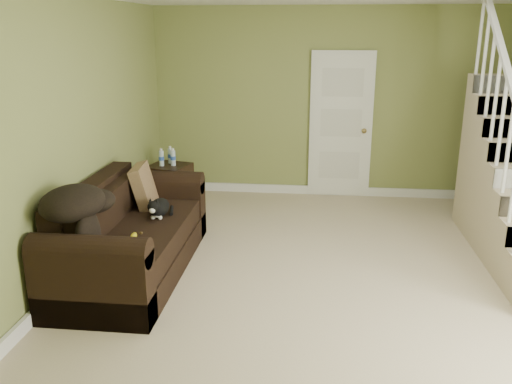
% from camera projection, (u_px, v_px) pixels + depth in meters
% --- Properties ---
extents(floor, '(5.00, 5.50, 0.01)m').
position_uv_depth(floor, '(336.00, 277.00, 5.23)').
color(floor, tan).
rests_on(floor, ground).
extents(wall_back, '(5.00, 0.04, 2.60)m').
position_uv_depth(wall_back, '(334.00, 104.00, 7.47)').
color(wall_back, olive).
rests_on(wall_back, floor).
extents(wall_front, '(5.00, 0.04, 2.60)m').
position_uv_depth(wall_front, '(368.00, 281.00, 2.24)').
color(wall_front, olive).
rests_on(wall_front, floor).
extents(wall_left, '(0.04, 5.50, 2.60)m').
position_uv_depth(wall_left, '(76.00, 139.00, 5.13)').
color(wall_left, olive).
rests_on(wall_left, floor).
extents(baseboard_back, '(5.00, 0.04, 0.12)m').
position_uv_depth(baseboard_back, '(331.00, 190.00, 7.80)').
color(baseboard_back, white).
rests_on(baseboard_back, floor).
extents(baseboard_left, '(0.04, 5.50, 0.12)m').
position_uv_depth(baseboard_left, '(90.00, 259.00, 5.48)').
color(baseboard_left, white).
rests_on(baseboard_left, floor).
extents(door, '(0.86, 0.12, 2.02)m').
position_uv_depth(door, '(341.00, 126.00, 7.50)').
color(door, white).
rests_on(door, floor).
extents(sofa, '(0.97, 2.25, 0.89)m').
position_uv_depth(sofa, '(129.00, 239.00, 5.27)').
color(sofa, black).
rests_on(sofa, floor).
extents(side_table, '(0.59, 0.59, 0.81)m').
position_uv_depth(side_table, '(170.00, 185.00, 7.20)').
color(side_table, black).
rests_on(side_table, floor).
extents(cat, '(0.23, 0.50, 0.24)m').
position_uv_depth(cat, '(159.00, 208.00, 5.43)').
color(cat, black).
rests_on(cat, sofa).
extents(banana, '(0.08, 0.21, 0.06)m').
position_uv_depth(banana, '(133.00, 237.00, 4.85)').
color(banana, yellow).
rests_on(banana, sofa).
extents(throw_pillow, '(0.29, 0.50, 0.50)m').
position_uv_depth(throw_pillow, '(144.00, 187.00, 5.77)').
color(throw_pillow, '#46321C').
rests_on(throw_pillow, sofa).
extents(throw_blanket, '(0.51, 0.67, 0.28)m').
position_uv_depth(throw_blanket, '(73.00, 203.00, 4.48)').
color(throw_blanket, black).
rests_on(throw_blanket, sofa).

